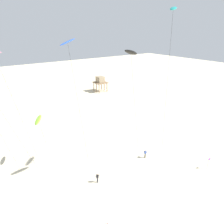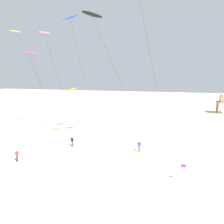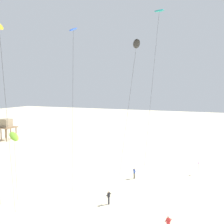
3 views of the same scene
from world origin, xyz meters
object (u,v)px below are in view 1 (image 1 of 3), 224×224
Objects in this scene: kite_teal at (173,10)px; kite_blue at (68,45)px; kite_flyer_nearest at (97,178)px; stilt_house at (100,81)px; kite_flyer_furthest at (145,153)px; kite_lime at (38,120)px; marker_flag at (209,161)px; kite_black at (131,53)px.

kite_teal reaches higher than kite_blue.
stilt_house is at bearing 56.60° from kite_flyer_nearest.
kite_blue reaches higher than kite_flyer_furthest.
kite_lime is 47.60m from stilt_house.
kite_teal reaches higher than kite_lime.
kite_teal is 12.21× the size of marker_flag.
kite_black reaches higher than kite_lime.
stilt_house reaches higher than kite_flyer_furthest.
marker_flag is (17.34, -8.18, 0.60)m from kite_flyer_nearest.
kite_lime is at bearing 129.04° from kite_black.
kite_lime is 4.36× the size of marker_flag.
kite_black is (-5.94, 1.29, -5.23)m from kite_teal.
stilt_house is (28.60, 43.38, 3.22)m from kite_flyer_nearest.
kite_lime reaches higher than kite_flyer_nearest.
kite_lime is 13.59m from kite_flyer_nearest.
kite_blue reaches higher than kite_flyer_nearest.
kite_teal is at bearing -29.93° from kite_blue.
kite_flyer_nearest is at bearing -123.40° from stilt_house.
kite_black is at bearing 167.77° from kite_teal.
kite_blue reaches higher than kite_black.
kite_flyer_nearest is at bearing -67.36° from kite_blue.
stilt_house is 52.85m from marker_flag.
kite_blue is 23.67m from kite_flyer_furthest.
kite_flyer_furthest is at bearing -112.44° from stilt_house.
kite_blue is at bearing 165.73° from kite_flyer_furthest.
kite_lime is at bearing 116.86° from kite_flyer_nearest.
kite_black is 8.42m from kite_blue.
kite_black is 19.48m from kite_flyer_nearest.
kite_teal is 24.98m from marker_flag.
kite_lime is at bearing -135.29° from stilt_house.
kite_blue is (-6.14, 5.67, 0.96)m from kite_black.
kite_flyer_nearest is (5.08, -10.04, -7.63)m from kite_lime.
kite_blue is 3.81× the size of stilt_house.
kite_black reaches higher than marker_flag.
stilt_house is at bearing 52.64° from kite_blue.
kite_lime is 29.74m from marker_flag.
kite_lime is 20.09m from kite_flyer_furthest.
kite_black is 53.55m from stilt_house.
kite_lime is 14.11m from kite_blue.
kite_black is 3.62× the size of stilt_house.
kite_flyer_nearest is (-4.55, 1.84, -18.85)m from kite_black.
marker_flag is at bearing -32.39° from kite_blue.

